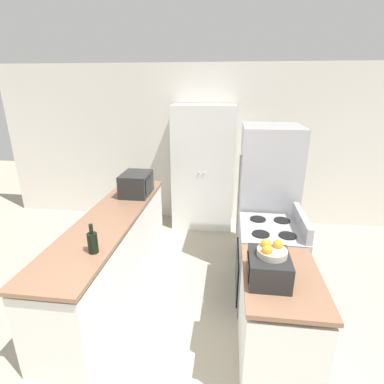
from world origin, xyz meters
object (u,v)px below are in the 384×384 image
(stove, at_px, (268,263))
(toaster_oven, at_px, (268,268))
(refrigerator, at_px, (266,198))
(wine_bottle, at_px, (93,242))
(fruit_bowl, at_px, (271,250))
(microwave, at_px, (136,184))
(pantry_cabinet, at_px, (203,168))

(stove, bearing_deg, toaster_oven, -99.01)
(refrigerator, height_order, wine_bottle, refrigerator)
(refrigerator, relative_size, wine_bottle, 6.71)
(refrigerator, xyz_separation_m, toaster_oven, (-0.17, -1.67, 0.07))
(refrigerator, height_order, toaster_oven, refrigerator)
(stove, xyz_separation_m, fruit_bowl, (-0.13, -0.89, 0.68))
(stove, bearing_deg, fruit_bowl, -98.47)
(refrigerator, distance_m, fruit_bowl, 1.68)
(microwave, height_order, wine_bottle, microwave)
(wine_bottle, bearing_deg, toaster_oven, -8.05)
(pantry_cabinet, distance_m, refrigerator, 1.37)
(stove, height_order, toaster_oven, toaster_oven)
(pantry_cabinet, xyz_separation_m, microwave, (-0.80, -1.02, 0.03))
(refrigerator, bearing_deg, fruit_bowl, -95.33)
(stove, bearing_deg, refrigerator, 88.35)
(wine_bottle, bearing_deg, microwave, 92.50)
(wine_bottle, distance_m, fruit_bowl, 1.50)
(pantry_cabinet, relative_size, microwave, 4.24)
(pantry_cabinet, distance_m, toaster_oven, 2.81)
(stove, distance_m, refrigerator, 0.90)
(fruit_bowl, bearing_deg, pantry_cabinet, 105.51)
(toaster_oven, distance_m, fruit_bowl, 0.14)
(pantry_cabinet, relative_size, toaster_oven, 5.53)
(refrigerator, bearing_deg, pantry_cabinet, 131.12)
(stove, xyz_separation_m, microwave, (-1.68, 0.79, 0.58))
(pantry_cabinet, height_order, fruit_bowl, pantry_cabinet)
(toaster_oven, xyz_separation_m, fruit_bowl, (0.01, 0.01, 0.14))
(wine_bottle, xyz_separation_m, toaster_oven, (1.47, -0.21, 0.00))
(toaster_oven, height_order, fruit_bowl, fruit_bowl)
(microwave, bearing_deg, refrigerator, -0.57)
(stove, height_order, microwave, microwave)
(pantry_cabinet, distance_m, microwave, 1.29)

